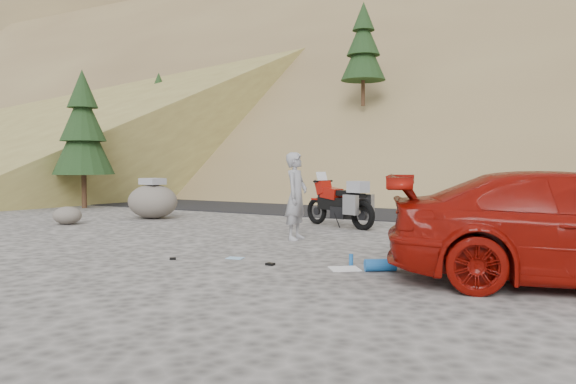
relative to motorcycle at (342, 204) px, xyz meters
The scene contains 14 objects.
ground 3.70m from the motorcycle, 85.82° to the right, with size 140.00×140.00×0.00m, color #464441.
road 5.41m from the motorcycle, 87.16° to the left, with size 120.00×7.00×0.05m, color black.
hillside 38.68m from the motorcycle, 89.66° to the left, with size 120.00×73.00×46.72m.
conifer_verge 11.01m from the motorcycle, behind, with size 2.20×2.20×5.04m.
motorcycle is the anchor object (origin of this frame).
man 2.65m from the motorcycle, 88.06° to the right, with size 0.69×0.45×1.89m, color #939399.
boulder 5.90m from the motorcycle, behind, with size 1.93×1.80×1.19m.
small_rock 7.40m from the motorcycle, 155.49° to the right, with size 0.99×0.95×0.48m.
gear_white_cloth 5.71m from the motorcycle, 65.05° to the right, with size 0.45×0.40×0.02m, color white.
gear_blue_mat 5.84m from the motorcycle, 59.65° to the right, with size 0.19×0.19×0.48m, color #1C5CA9.
gear_bottle 5.37m from the motorcycle, 63.87° to the right, with size 0.07×0.07×0.19m, color #1C5CA9.
gear_glove_a 5.61m from the motorcycle, 77.48° to the right, with size 0.14×0.10×0.04m, color black.
gear_glove_b 5.89m from the motorcycle, 95.13° to the right, with size 0.11×0.08×0.04m, color black.
gear_blue_cloth 5.24m from the motorcycle, 86.33° to the right, with size 0.28×0.21×0.01m, color #8CB7D9.
Camera 1 is at (5.72, -9.49, 1.68)m, focal length 35.00 mm.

